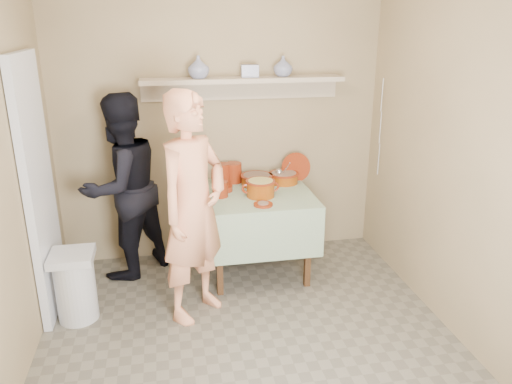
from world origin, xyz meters
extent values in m
plane|color=#676051|center=(0.00, 0.00, 0.00)|extent=(3.50, 3.50, 0.00)
cube|color=silver|center=(-1.46, 0.95, 1.00)|extent=(0.06, 0.70, 2.00)
cylinder|color=maroon|center=(0.00, 1.58, 0.86)|extent=(0.14, 0.14, 0.19)
cylinder|color=maroon|center=(0.10, 1.60, 0.85)|extent=(0.15, 0.15, 0.18)
cylinder|color=maroon|center=(-0.07, 1.22, 0.83)|extent=(0.13, 0.13, 0.13)
cylinder|color=maroon|center=(-0.03, 1.36, 0.79)|extent=(0.17, 0.17, 0.05)
cylinder|color=maroon|center=(0.69, 1.57, 0.88)|extent=(0.28, 0.10, 0.27)
imported|color=navy|center=(0.56, 1.63, 1.81)|extent=(0.23, 0.23, 0.18)
imported|color=navy|center=(-0.19, 1.60, 1.82)|extent=(0.24, 0.24, 0.19)
cube|color=navy|center=(0.26, 1.63, 1.77)|extent=(0.16, 0.12, 0.11)
imported|color=#EE9466|center=(-0.34, 0.67, 0.88)|extent=(0.75, 0.75, 1.76)
imported|color=black|center=(-0.90, 1.45, 0.82)|extent=(1.01, 0.99, 1.64)
cube|color=#9C865F|center=(0.00, 1.76, 1.30)|extent=(3.00, 0.02, 2.60)
cube|color=#9C865F|center=(0.00, -1.76, 1.30)|extent=(3.00, 0.02, 2.60)
cube|color=#9C865F|center=(1.51, 0.00, 1.30)|extent=(0.02, 3.50, 2.60)
cube|color=#4C2D16|center=(-0.13, 0.90, 0.35)|extent=(0.05, 0.05, 0.71)
cube|color=#4C2D16|center=(0.63, 0.90, 0.35)|extent=(0.05, 0.05, 0.71)
cube|color=#4C2D16|center=(-0.13, 1.66, 0.35)|extent=(0.05, 0.05, 0.71)
cube|color=#4C2D16|center=(0.63, 1.66, 0.35)|extent=(0.05, 0.05, 0.71)
cube|color=#4C2D16|center=(0.25, 1.28, 0.73)|extent=(0.90, 0.90, 0.04)
cube|color=#20591E|center=(0.25, 1.28, 0.76)|extent=(0.96, 0.96, 0.01)
cube|color=#20591E|center=(0.25, 0.80, 0.54)|extent=(0.96, 0.01, 0.44)
cube|color=#20591E|center=(0.25, 1.76, 0.54)|extent=(0.96, 0.01, 0.44)
cube|color=#20591E|center=(-0.23, 1.28, 0.54)|extent=(0.01, 0.96, 0.44)
cube|color=#20591E|center=(0.73, 1.28, 0.54)|extent=(0.01, 0.96, 0.44)
cylinder|color=#742902|center=(0.29, 1.48, 0.81)|extent=(0.28, 0.28, 0.09)
cylinder|color=maroon|center=(0.29, 1.48, 0.85)|extent=(0.30, 0.30, 0.01)
cylinder|color=brown|center=(0.29, 1.48, 0.83)|extent=(0.25, 0.25, 0.05)
cylinder|color=#742902|center=(0.55, 1.49, 0.81)|extent=(0.26, 0.26, 0.09)
cylinder|color=maroon|center=(0.55, 1.49, 0.85)|extent=(0.28, 0.28, 0.01)
cylinder|color=#8C6B54|center=(0.55, 1.49, 0.83)|extent=(0.23, 0.23, 0.05)
cylinder|color=silver|center=(0.55, 1.37, 0.94)|extent=(0.01, 0.22, 0.16)
sphere|color=silver|center=(0.51, 1.49, 0.87)|extent=(0.07, 0.07, 0.07)
cylinder|color=#742902|center=(0.27, 1.17, 0.83)|extent=(0.24, 0.24, 0.14)
cylinder|color=maroon|center=(0.27, 1.17, 0.90)|extent=(0.25, 0.25, 0.01)
cylinder|color=tan|center=(0.27, 1.17, 0.88)|extent=(0.21, 0.21, 0.05)
torus|color=maroon|center=(0.15, 1.17, 0.84)|extent=(0.09, 0.02, 0.09)
torus|color=maroon|center=(0.39, 1.17, 0.84)|extent=(0.09, 0.02, 0.09)
cylinder|color=maroon|center=(0.25, 0.94, 0.77)|extent=(0.16, 0.16, 0.02)
cylinder|color=#8C6B54|center=(0.25, 0.94, 0.78)|extent=(0.09, 0.09, 0.01)
cube|color=tan|center=(0.20, 1.62, 1.70)|extent=(1.80, 0.25, 0.04)
cube|color=tan|center=(0.20, 1.74, 1.60)|extent=(1.80, 0.02, 0.18)
cylinder|color=silver|center=(-1.26, 0.75, 0.25)|extent=(0.30, 0.30, 0.50)
cube|color=silver|center=(-1.26, 0.75, 0.53)|extent=(0.32, 0.32, 0.06)
cylinder|color=silver|center=(1.47, 1.50, 1.55)|extent=(0.01, 0.01, 0.30)
cylinder|color=silver|center=(1.47, 1.48, 1.25)|extent=(0.01, 0.01, 0.30)
cylinder|color=silver|center=(1.47, 1.46, 0.95)|extent=(0.01, 0.01, 0.30)
camera|label=1|loc=(-0.53, -2.81, 2.22)|focal=35.00mm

